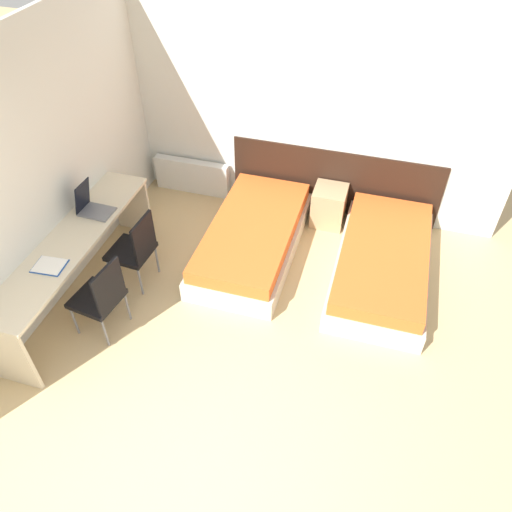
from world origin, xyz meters
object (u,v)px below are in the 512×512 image
at_px(bed_near_door, 382,263).
at_px(chair_near_laptop, 135,248).
at_px(chair_near_notebook, 101,295).
at_px(laptop, 92,206).
at_px(nightstand, 329,206).
at_px(bed_near_window, 253,238).

relative_size(bed_near_door, chair_near_laptop, 2.27).
relative_size(bed_near_door, chair_near_notebook, 2.27).
bearing_deg(laptop, chair_near_notebook, -57.86).
distance_m(chair_near_laptop, chair_near_notebook, 0.71).
bearing_deg(laptop, chair_near_laptop, -10.58).
distance_m(nightstand, laptop, 2.80).
height_order(bed_near_window, bed_near_door, same).
xyz_separation_m(nightstand, chair_near_notebook, (-1.79, -2.34, 0.24)).
height_order(bed_near_window, chair_near_notebook, chair_near_notebook).
distance_m(bed_near_window, chair_near_notebook, 1.88).
bearing_deg(bed_near_door, chair_near_notebook, -148.71).
xyz_separation_m(bed_near_window, chair_near_laptop, (-1.04, -0.83, 0.29)).
distance_m(bed_near_door, chair_near_notebook, 2.98).
bearing_deg(nightstand, laptop, -146.24).
xyz_separation_m(chair_near_laptop, laptop, (-0.48, 0.11, 0.36)).
bearing_deg(bed_near_window, chair_near_laptop, -141.57).
bearing_deg(chair_near_laptop, chair_near_notebook, -86.43).
bearing_deg(chair_near_laptop, bed_near_door, 21.68).
relative_size(bed_near_window, bed_near_door, 1.00).
xyz_separation_m(bed_near_window, bed_near_door, (1.49, 0.00, 0.00)).
xyz_separation_m(bed_near_door, laptop, (-3.02, -0.72, 0.65)).
xyz_separation_m(bed_near_door, chair_near_laptop, (-2.54, -0.83, 0.29)).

